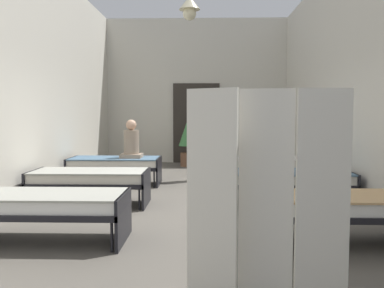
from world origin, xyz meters
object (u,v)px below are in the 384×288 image
bed_left_row_0 (45,205)px  nurse_near_aisle (199,157)px  patient_seated_secondary (131,144)px  privacy_screen (267,200)px  bed_right_row_0 (327,206)px  patient_seated_primary (270,153)px  potted_plant (188,140)px  bed_right_row_2 (272,164)px  bed_left_row_2 (115,164)px  bed_right_row_1 (292,179)px  bed_left_row_1 (90,178)px

bed_left_row_0 → nurse_near_aisle: (1.77, 4.39, 0.09)m
patient_seated_secondary → privacy_screen: bearing=-69.7°
bed_right_row_0 → patient_seated_primary: 2.01m
potted_plant → bed_right_row_2: bearing=-57.8°
nurse_near_aisle → patient_seated_secondary: 1.56m
bed_left_row_2 → privacy_screen: privacy_screen is taller
bed_right_row_2 → nurse_near_aisle: bearing=159.0°
bed_right_row_1 → potted_plant: 5.25m
bed_right_row_1 → bed_right_row_2: size_ratio=1.00×
patient_seated_primary → bed_left_row_0: bearing=-146.7°
bed_left_row_0 → privacy_screen: privacy_screen is taller
nurse_near_aisle → bed_right_row_2: bearing=-88.9°
bed_right_row_1 → bed_left_row_1: bearing=180.0°
bed_right_row_0 → nurse_near_aisle: nurse_near_aisle is taller
patient_seated_primary → bed_left_row_1: bearing=-179.4°
patient_seated_primary → bed_right_row_1: bearing=-5.2°
bed_left_row_1 → bed_left_row_2: size_ratio=1.00×
bed_left_row_0 → bed_right_row_0: 3.30m
bed_right_row_0 → privacy_screen: privacy_screen is taller
bed_right_row_2 → nurse_near_aisle: size_ratio=1.28×
patient_seated_primary → bed_right_row_0: bearing=-79.7°
patient_seated_primary → potted_plant: patient_seated_primary is taller
bed_left_row_0 → bed_left_row_1: size_ratio=1.00×
bed_left_row_0 → bed_right_row_2: (3.30, 3.80, 0.00)m
bed_left_row_2 → patient_seated_secondary: (0.35, 0.01, 0.43)m
bed_left_row_2 → nurse_near_aisle: nurse_near_aisle is taller
patient_seated_primary → patient_seated_secondary: same height
bed_left_row_1 → nurse_near_aisle: bearing=54.6°
bed_right_row_2 → privacy_screen: 5.48m
bed_left_row_2 → bed_left_row_1: bearing=-90.0°
bed_left_row_1 → bed_left_row_2: 1.90m
patient_seated_primary → potted_plant: size_ratio=0.61×
bed_right_row_0 → nurse_near_aisle: bearing=109.2°
patient_seated_secondary → privacy_screen: 5.76m
bed_left_row_2 → potted_plant: bearing=64.6°
nurse_near_aisle → patient_seated_secondary: (-1.42, -0.57, 0.34)m
bed_left_row_1 → patient_seated_primary: size_ratio=2.37×
bed_left_row_0 → bed_right_row_2: bearing=49.1°
bed_left_row_2 → bed_right_row_2: same height
nurse_near_aisle → potted_plant: size_ratio=1.13×
potted_plant → bed_right_row_1: bearing=-69.0°
bed_left_row_1 → potted_plant: size_ratio=1.45×
bed_right_row_2 → potted_plant: potted_plant is taller
potted_plant → privacy_screen: size_ratio=0.77×
bed_left_row_0 → privacy_screen: (2.35, -1.59, 0.41)m
bed_left_row_1 → bed_left_row_2: bearing=90.0°
bed_left_row_1 → bed_right_row_1: 3.30m
bed_left_row_0 → patient_seated_primary: patient_seated_primary is taller
nurse_near_aisle → potted_plant: (-0.35, 2.40, 0.23)m
bed_right_row_1 → potted_plant: bearing=111.0°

